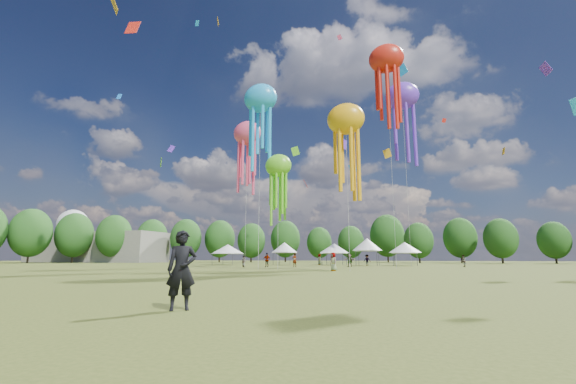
% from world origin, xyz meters
% --- Properties ---
extents(ground, '(300.00, 300.00, 0.00)m').
position_xyz_m(ground, '(0.00, 0.00, 0.00)').
color(ground, '#384416').
rests_on(ground, ground).
extents(observer_main, '(0.83, 0.79, 1.91)m').
position_xyz_m(observer_main, '(6.93, -2.67, 0.96)').
color(observer_main, black).
rests_on(observer_main, ground).
extents(spectator_near, '(0.94, 0.92, 1.53)m').
position_xyz_m(spectator_near, '(-9.42, 35.56, 0.77)').
color(spectator_near, gray).
rests_on(spectator_near, ground).
extents(spectators_far, '(26.16, 32.91, 1.91)m').
position_xyz_m(spectators_far, '(2.42, 43.44, 0.90)').
color(spectators_far, gray).
rests_on(spectators_far, ground).
extents(festival_tents, '(36.48, 8.46, 4.34)m').
position_xyz_m(festival_tents, '(-3.81, 52.61, 2.97)').
color(festival_tents, '#47474C').
rests_on(festival_tents, ground).
extents(show_kites, '(27.43, 25.14, 27.97)m').
position_xyz_m(show_kites, '(3.34, 36.39, 19.49)').
color(show_kites, '#1C9FF0').
rests_on(show_kites, ground).
extents(small_kites, '(77.52, 53.30, 39.27)m').
position_xyz_m(small_kites, '(-0.96, 41.56, 30.30)').
color(small_kites, '#1C9FF0').
rests_on(small_kites, ground).
extents(treeline, '(201.57, 95.24, 13.43)m').
position_xyz_m(treeline, '(-3.87, 62.51, 6.54)').
color(treeline, '#38281C').
rests_on(treeline, ground).
extents(hangar, '(40.00, 12.00, 8.00)m').
position_xyz_m(hangar, '(-72.00, 72.00, 4.00)').
color(hangar, gray).
rests_on(hangar, ground).
extents(radome, '(9.00, 9.00, 16.00)m').
position_xyz_m(radome, '(-88.00, 78.00, 9.99)').
color(radome, white).
rests_on(radome, ground).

